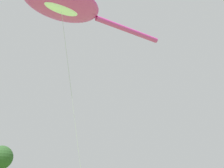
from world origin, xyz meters
name	(u,v)px	position (x,y,z in m)	size (l,w,h in m)	color
big_show_kite	(65,5)	(-1.05, 10.42, 14.66)	(12.46, 5.51, 15.31)	#CC3899
tree_pine_center	(1,158)	(12.67, 47.23, 7.46)	(4.48, 4.48, 9.78)	#513823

